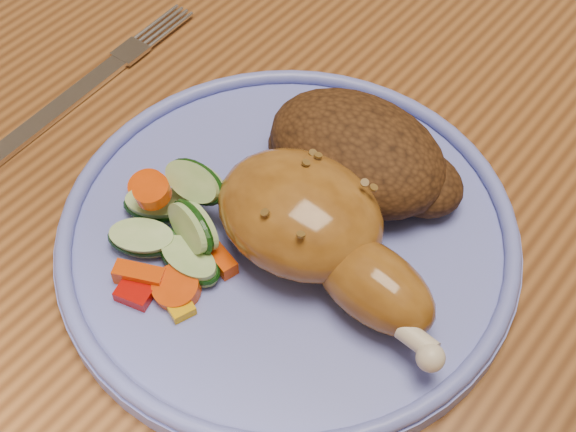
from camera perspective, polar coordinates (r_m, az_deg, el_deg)
The scene contains 7 objects.
dining_table at distance 0.60m, azimuth 12.45°, elevation -2.41°, with size 0.90×1.40×0.75m.
plate at distance 0.49m, azimuth 0.00°, elevation -1.52°, with size 0.28×0.28×0.01m, color #6671D5.
plate_rim at distance 0.48m, azimuth 0.00°, elevation -0.74°, with size 0.28×0.28×0.01m, color #6671D5.
chicken_leg at distance 0.45m, azimuth 2.09°, elevation -1.03°, with size 0.17×0.09×0.05m.
rice_pilaf at distance 0.49m, azimuth 5.19°, elevation 4.33°, with size 0.13×0.09×0.05m.
vegetable_pile at distance 0.47m, azimuth -8.22°, elevation -0.85°, with size 0.09×0.10×0.05m.
fork at distance 0.59m, azimuth -14.06°, elevation 9.01°, with size 0.02×0.17×0.00m.
Camera 1 is at (0.11, -0.35, 1.15)m, focal length 50.00 mm.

